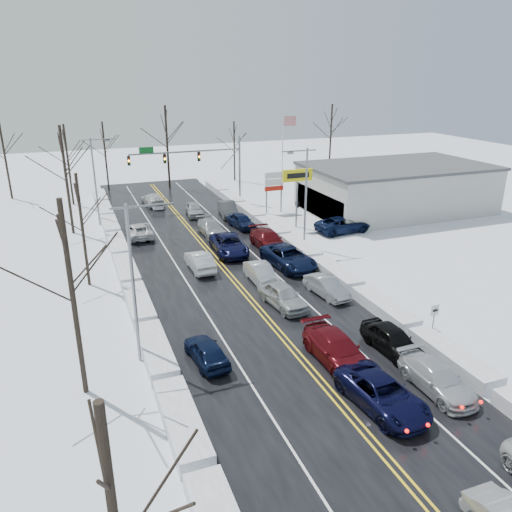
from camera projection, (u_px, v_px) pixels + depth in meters
name	position (u px, v px, depth m)	size (l,w,h in m)	color
ground	(256.00, 306.00, 34.27)	(160.00, 160.00, 0.00)	silver
road_surface	(247.00, 295.00, 36.03)	(14.00, 84.00, 0.01)	black
snow_bank_left	(140.00, 312.00, 33.50)	(1.51, 72.00, 0.80)	white
snow_bank_right	(339.00, 280.00, 38.56)	(1.51, 72.00, 0.80)	white
traffic_signal_mast	(199.00, 160.00, 58.04)	(13.28, 0.39, 8.00)	slate
tires_plus_sign	(297.00, 179.00, 50.05)	(3.20, 0.34, 6.00)	slate
used_vehicles_sign	(274.00, 184.00, 55.89)	(2.20, 0.22, 4.65)	slate
speed_limit_sign	(434.00, 316.00, 29.43)	(0.55, 0.09, 2.35)	slate
flagpole	(284.00, 148.00, 63.55)	(1.87, 1.20, 10.00)	silver
dealership_building	(396.00, 188.00, 57.10)	(20.40, 12.40, 5.30)	#B3B3AE
streetlight_ne	(304.00, 190.00, 43.95)	(3.20, 0.25, 9.00)	slate
streetlight_sw	(136.00, 272.00, 26.16)	(3.20, 0.25, 9.00)	slate
streetlight_nw	(96.00, 175.00, 50.69)	(3.20, 0.25, 9.00)	slate
tree_left_a	(112.00, 505.00, 10.90)	(3.60, 3.60, 9.00)	#2D231C
tree_left_b	(68.00, 263.00, 22.75)	(4.00, 4.00, 10.00)	#2D231C
tree_left_c	(80.00, 209.00, 35.72)	(3.40, 3.40, 8.50)	#2D231C
tree_left_d	(64.00, 159.00, 47.27)	(4.20, 4.20, 10.50)	#2D231C
tree_left_e	(66.00, 149.00, 58.16)	(3.80, 3.80, 9.50)	#2D231C
tree_far_a	(3.00, 143.00, 60.90)	(4.00, 4.00, 10.00)	#2D231C
tree_far_b	(104.00, 143.00, 66.01)	(3.60, 3.60, 9.00)	#2D231C
tree_far_c	(166.00, 131.00, 66.44)	(4.40, 4.40, 11.00)	#2D231C
tree_far_d	(234.00, 140.00, 71.69)	(3.40, 3.40, 8.50)	#2D231C
tree_far_e	(331.00, 125.00, 76.97)	(4.20, 4.20, 10.50)	#2D231C
queued_car_2	(381.00, 406.00, 24.05)	(2.43, 5.27, 1.46)	black
queued_car_3	(336.00, 362.00, 27.77)	(2.20, 5.41, 1.57)	#550B11
queued_car_4	(283.00, 306.00, 34.35)	(1.86, 4.61, 1.57)	#9CA0A4
queued_car_5	(261.00, 282.00, 38.19)	(1.50, 4.29, 1.41)	#A5A7AD
queued_car_6	(229.00, 253.00, 44.35)	(2.63, 5.70, 1.58)	black
queued_car_7	(211.00, 235.00, 49.34)	(2.00, 4.92, 1.43)	gray
queued_car_8	(195.00, 216.00, 55.77)	(1.72, 4.29, 1.46)	#999CA0
queued_car_11	(435.00, 390.00, 25.31)	(1.91, 4.71, 1.37)	#B0B3B8
queued_car_12	(391.00, 351.00, 28.82)	(1.79, 4.45, 1.51)	black
queued_car_13	(326.00, 295.00, 35.99)	(1.43, 4.10, 1.35)	gray
queued_car_14	(288.00, 266.00, 41.28)	(2.74, 5.93, 1.65)	black
queued_car_15	(268.00, 248.00, 45.53)	(2.23, 5.49, 1.59)	#4A090D
queued_car_16	(242.00, 228.00, 51.46)	(1.73, 4.31, 1.47)	black
queued_car_17	(228.00, 216.00, 55.72)	(1.67, 4.78, 1.58)	#404245
oncoming_car_0	(200.00, 270.00, 40.63)	(1.57, 4.50, 1.48)	silver
oncoming_car_1	(140.00, 237.00, 48.61)	(2.28, 4.94, 1.37)	silver
oncoming_car_2	(153.00, 205.00, 60.13)	(2.00, 4.93, 1.43)	silver
oncoming_car_3	(207.00, 362.00, 27.76)	(1.60, 3.98, 1.36)	black
parked_car_0	(342.00, 232.00, 50.10)	(2.61, 5.67, 1.57)	black
parked_car_1	(342.00, 217.00, 55.09)	(1.96, 4.83, 1.40)	#3C3E41
parked_car_2	(311.00, 210.00, 58.12)	(1.97, 4.91, 1.67)	black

